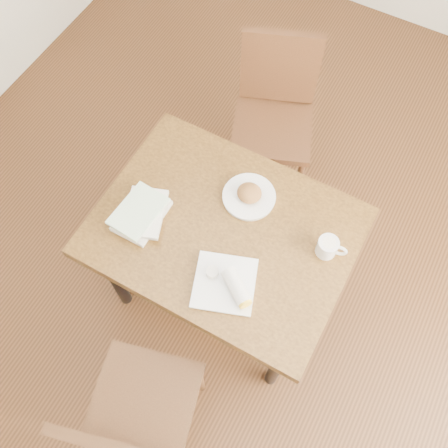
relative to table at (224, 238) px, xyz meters
The scene contains 9 objects.
ground 0.67m from the table, ahead, with size 4.00×5.00×0.01m, color #472814.
room_walls 0.97m from the table, ahead, with size 4.02×5.02×2.80m.
table is the anchor object (origin of this frame).
chair_near 0.83m from the table, 86.58° to the right, with size 0.52×0.52×0.95m.
chair_far 0.87m from the table, 100.52° to the left, with size 0.54×0.54×0.95m.
plate_scone 0.22m from the table, 83.20° to the left, with size 0.23×0.23×0.07m.
coffee_mug 0.46m from the table, 15.27° to the left, with size 0.13×0.09×0.09m.
plate_burrito 0.28m from the table, 57.48° to the right, with size 0.31×0.31×0.08m.
book_stack 0.37m from the table, 160.82° to the right, with size 0.23×0.28×0.06m.
Camera 1 is at (0.45, -0.81, 2.64)m, focal length 40.00 mm.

